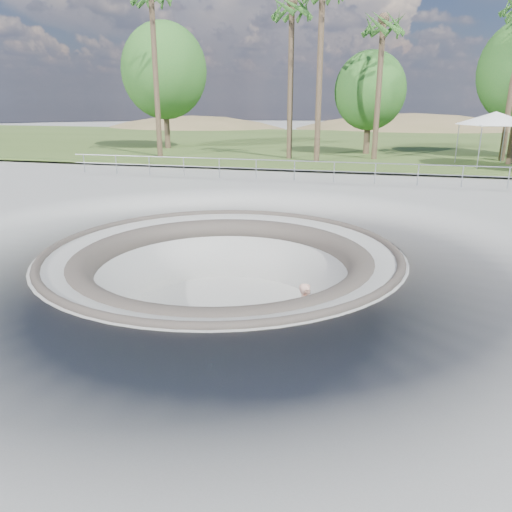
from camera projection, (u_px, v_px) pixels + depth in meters
name	position (u px, v px, depth m)	size (l,w,h in m)	color
ground	(222.00, 251.00, 14.39)	(180.00, 180.00, 0.00)	#979692
skate_bowl	(224.00, 309.00, 14.94)	(14.00, 14.00, 4.10)	#979692
grass_strip	(336.00, 143.00, 45.74)	(180.00, 36.00, 0.12)	#3D5321
distant_hills	(377.00, 183.00, 68.47)	(103.20, 45.00, 28.60)	brown
safety_railing	(294.00, 170.00, 25.27)	(25.00, 0.06, 1.03)	#95999D
skateboard	(305.00, 343.00, 12.88)	(0.84, 0.42, 0.08)	olive
skater	(306.00, 314.00, 12.63)	(0.59, 0.39, 1.62)	tan
canopy_white	(496.00, 118.00, 29.38)	(5.98, 5.98, 3.15)	#95999D
palm_a	(151.00, 0.00, 32.06)	(2.60, 2.60, 11.52)	brown
palm_b	(292.00, 12.00, 31.11)	(2.60, 2.60, 10.52)	brown
palm_d	(383.00, 28.00, 31.00)	(2.60, 2.60, 9.49)	brown
bushy_tree_left	(164.00, 71.00, 38.89)	(6.71, 6.10, 9.68)	brown
bushy_tree_mid	(370.00, 91.00, 35.31)	(5.02, 4.56, 7.24)	brown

